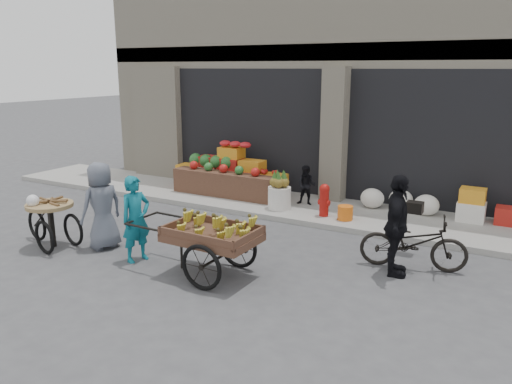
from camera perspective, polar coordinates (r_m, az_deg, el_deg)
The scene contains 15 objects.
ground at distance 8.14m, azimuth -4.00°, elevation -9.51°, with size 80.00×80.00×0.00m, color #424244.
sidewalk at distance 11.57m, azimuth 7.12°, elevation -2.06°, with size 18.00×2.20×0.12m, color gray.
building at distance 14.85m, azimuth 13.43°, elevation 14.16°, with size 14.00×6.45×7.00m.
fruit_display at distance 12.75m, azimuth -2.71°, elevation 2.38°, with size 3.10×1.12×1.24m.
pineapple_bin at distance 11.34m, azimuth 2.70°, elevation -0.67°, with size 0.52×0.52×0.50m, color silver.
fire_hydrant at distance 10.83m, azimuth 7.81°, elevation -0.76°, with size 0.22×0.22×0.71m.
orange_bucket at distance 10.68m, azimuth 10.16°, elevation -2.36°, with size 0.32×0.32×0.30m, color orange.
right_bay_goods at distance 11.39m, azimuth 20.61°, elevation -1.31°, with size 3.35×0.60×0.70m.
seated_person at distance 11.65m, azimuth 5.79°, elevation 0.77°, with size 0.45×0.35×0.93m, color black.
banana_cart at distance 7.90m, azimuth -5.37°, elevation -4.52°, with size 2.46×1.10×1.02m.
vendor_woman at distance 8.73m, azimuth -13.56°, elevation -3.01°, with size 0.54×0.36×1.49m, color #0F6677.
tricycle_cart at distance 9.94m, azimuth -22.43°, elevation -2.70°, with size 1.46×0.98×0.95m.
vendor_grey at distance 9.49m, azimuth -17.23°, elevation -1.51°, with size 0.79×0.51×1.61m, color slate.
bicycle at distance 8.63m, azimuth 17.53°, elevation -5.54°, with size 0.60×1.72×0.90m, color black.
cyclist at distance 8.18m, azimuth 15.77°, elevation -3.73°, with size 0.97×0.40×1.65m, color black.
Camera 1 is at (4.10, -6.23, 3.25)m, focal length 35.00 mm.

